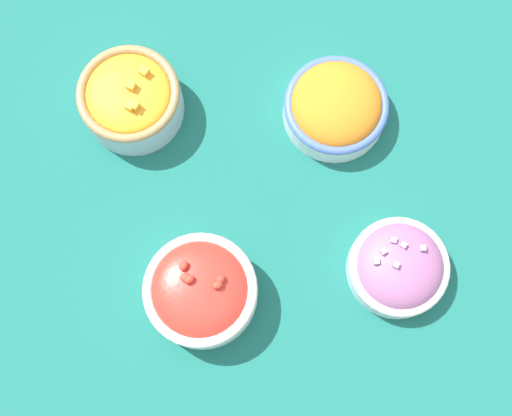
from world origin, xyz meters
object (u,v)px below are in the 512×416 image
bowl_cherry_tomatoes (201,291)px  bowl_red_onion (399,267)px  bowl_carrots (336,107)px  bowl_squash (130,99)px

bowl_cherry_tomatoes → bowl_red_onion: bowl_cherry_tomatoes is taller
bowl_cherry_tomatoes → bowl_red_onion: bearing=18.4°
bowl_red_onion → bowl_carrots: bearing=120.3°
bowl_cherry_tomatoes → bowl_red_onion: 0.24m
bowl_cherry_tomatoes → bowl_red_onion: (0.23, 0.08, -0.01)m
bowl_carrots → bowl_squash: bowl_squash is taller
bowl_carrots → bowl_cherry_tomatoes: bearing=-114.2°
bowl_red_onion → bowl_squash: size_ratio=0.94×
bowl_cherry_tomatoes → bowl_squash: same height
bowl_cherry_tomatoes → bowl_carrots: bearing=65.8°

